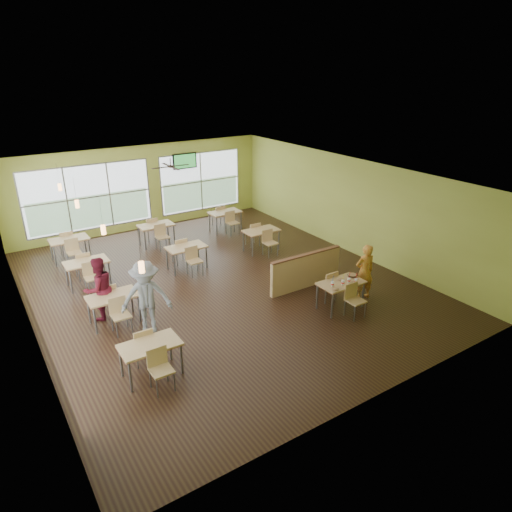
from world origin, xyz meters
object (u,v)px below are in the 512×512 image
Objects in this scene: main_table at (341,286)px; man_plaid at (364,272)px; half_wall_divider at (306,271)px; food_basket at (352,275)px.

main_table is 0.93m from man_plaid.
main_table is at bearing -90.00° from half_wall_divider.
half_wall_divider is at bearing -45.24° from man_plaid.
food_basket is (-0.44, 0.02, -0.00)m from man_plaid.
half_wall_divider is 1.67m from man_plaid.
main_table is 0.51m from food_basket.
man_plaid is (0.91, 0.08, 0.15)m from main_table.
half_wall_divider is at bearing 109.43° from food_basket.
half_wall_divider is 1.53× the size of man_plaid.
man_plaid is at bearing -3.08° from food_basket.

